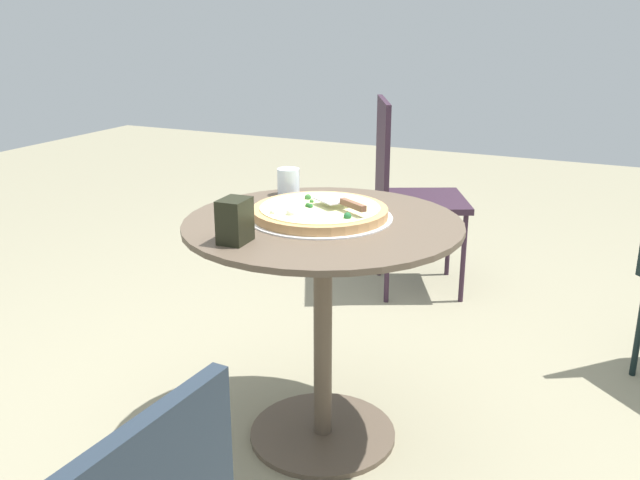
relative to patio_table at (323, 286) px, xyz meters
name	(u,v)px	position (x,y,z in m)	size (l,w,h in m)	color
ground_plane	(323,435)	(0.00, 0.00, -0.53)	(10.00, 10.00, 0.00)	gray
patio_table	(323,286)	(0.00, 0.00, 0.00)	(0.84, 0.84, 0.74)	brown
pizza_on_tray	(320,212)	(-0.02, 0.03, 0.23)	(0.44, 0.44, 0.05)	silver
pizza_server	(343,202)	(0.05, 0.02, 0.27)	(0.20, 0.15, 0.02)	silver
drinking_cup	(288,182)	(-0.24, 0.23, 0.26)	(0.08, 0.08, 0.09)	silver
napkin_dispenser	(235,221)	(-0.13, -0.28, 0.27)	(0.09, 0.07, 0.12)	black
patio_chair_far	(405,184)	(-0.18, 1.35, 0.01)	(0.56, 0.56, 0.95)	#311E2D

